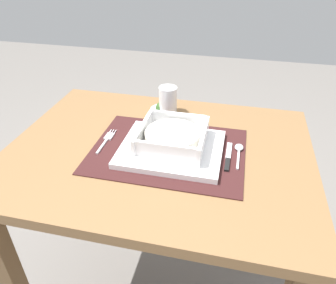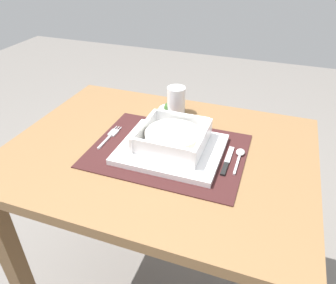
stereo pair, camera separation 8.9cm
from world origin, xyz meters
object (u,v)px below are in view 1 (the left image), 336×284
at_px(fork, 107,139).
at_px(drinking_glass, 168,102).
at_px(spoon, 239,150).
at_px(condiment_saucer, 162,109).
at_px(dining_table, 159,180).
at_px(porridge_bowl, 173,137).
at_px(butter_knife, 228,158).

relative_size(fork, drinking_glass, 1.41).
relative_size(spoon, condiment_saucer, 1.44).
bearing_deg(fork, spoon, 1.93).
height_order(dining_table, fork, fork).
height_order(porridge_bowl, drinking_glass, drinking_glass).
relative_size(dining_table, spoon, 7.48).
relative_size(fork, spoon, 1.13).
bearing_deg(spoon, drinking_glass, 146.47).
xyz_separation_m(porridge_bowl, condiment_saucer, (-0.08, 0.21, -0.03)).
bearing_deg(dining_table, porridge_bowl, 5.59).
height_order(dining_table, spoon, spoon).
distance_m(drinking_glass, condiment_saucer, 0.04).
relative_size(fork, condiment_saucer, 1.64).
height_order(dining_table, butter_knife, butter_knife).
relative_size(porridge_bowl, spoon, 1.56).
height_order(porridge_bowl, condiment_saucer, porridge_bowl).
bearing_deg(spoon, dining_table, -168.21).
bearing_deg(butter_knife, fork, 174.09).
bearing_deg(dining_table, drinking_glass, 95.96).
relative_size(butter_knife, drinking_glass, 1.43).
bearing_deg(porridge_bowl, drinking_glass, 106.33).
relative_size(dining_table, porridge_bowl, 4.78).
height_order(porridge_bowl, spoon, porridge_bowl).
height_order(drinking_glass, condiment_saucer, drinking_glass).
distance_m(dining_table, condiment_saucer, 0.26).
distance_m(dining_table, drinking_glass, 0.27).
relative_size(dining_table, fork, 6.59).
bearing_deg(drinking_glass, fork, -122.51).
height_order(dining_table, condiment_saucer, condiment_saucer).
xyz_separation_m(dining_table, spoon, (0.22, 0.03, 0.13)).
distance_m(spoon, drinking_glass, 0.31).
xyz_separation_m(porridge_bowl, butter_knife, (0.16, -0.01, -0.04)).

